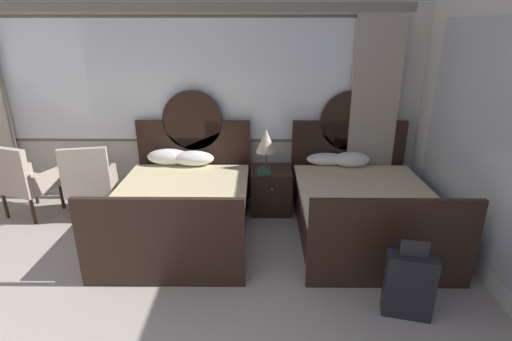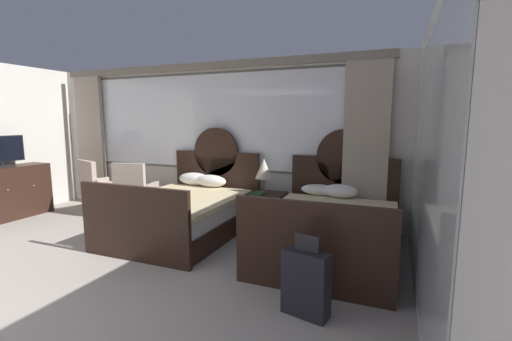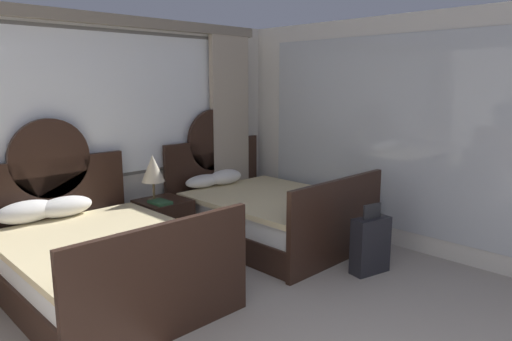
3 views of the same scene
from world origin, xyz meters
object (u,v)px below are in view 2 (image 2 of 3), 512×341
object	(u,v)px
bed_near_window	(185,212)
table_lamp_on_nightstand	(264,169)
tv_flatscreen	(1,151)
armchair_by_window_left	(134,189)
book_on_nightstand	(258,193)
armchair_by_window_centre	(97,185)
nightstand_between_beds	(267,212)
suitcase_on_floor	(306,283)
bed_near_mirror	(330,229)

from	to	relation	value
bed_near_window	table_lamp_on_nightstand	bearing A→B (deg)	32.97
tv_flatscreen	armchair_by_window_left	distance (m)	2.30
bed_near_window	book_on_nightstand	size ratio (longest dim) A/B	8.27
table_lamp_on_nightstand	tv_flatscreen	xyz separation A→B (m)	(-4.31, -1.17, 0.22)
tv_flatscreen	armchair_by_window_centre	world-z (taller)	tv_flatscreen
nightstand_between_beds	suitcase_on_floor	xyz separation A→B (m)	(1.14, -2.08, 0.00)
bed_near_mirror	armchair_by_window_left	xyz separation A→B (m)	(-3.46, 0.38, 0.19)
nightstand_between_beds	suitcase_on_floor	size ratio (longest dim) A/B	0.81
table_lamp_on_nightstand	suitcase_on_floor	xyz separation A→B (m)	(1.21, -2.14, -0.67)
table_lamp_on_nightstand	armchair_by_window_centre	size ratio (longest dim) A/B	0.54
book_on_nightstand	armchair_by_window_centre	xyz separation A→B (m)	(-3.13, -0.11, -0.08)
bed_near_window	armchair_by_window_centre	bearing A→B (deg)	169.93
armchair_by_window_left	suitcase_on_floor	bearing A→B (deg)	-27.91
book_on_nightstand	bed_near_window	bearing A→B (deg)	-153.55
suitcase_on_floor	bed_near_window	bearing A→B (deg)	146.45
nightstand_between_beds	armchair_by_window_left	bearing A→B (deg)	-174.58
bed_near_window	suitcase_on_floor	size ratio (longest dim) A/B	2.92
bed_near_window	nightstand_between_beds	size ratio (longest dim) A/B	3.62
tv_flatscreen	suitcase_on_floor	world-z (taller)	tv_flatscreen
bed_near_mirror	tv_flatscreen	world-z (taller)	bed_near_mirror
table_lamp_on_nightstand	armchair_by_window_centre	bearing A→B (deg)	-174.88
nightstand_between_beds	armchair_by_window_left	distance (m)	2.39
armchair_by_window_centre	suitcase_on_floor	bearing A→B (deg)	-23.05
bed_near_mirror	tv_flatscreen	xyz separation A→B (m)	(-5.48, -0.50, 0.85)
table_lamp_on_nightstand	armchair_by_window_centre	distance (m)	3.20
table_lamp_on_nightstand	armchair_by_window_left	distance (m)	2.35
nightstand_between_beds	armchair_by_window_left	world-z (taller)	armchair_by_window_left
bed_near_mirror	table_lamp_on_nightstand	distance (m)	1.48
book_on_nightstand	suitcase_on_floor	xyz separation A→B (m)	(1.24, -1.97, -0.31)
bed_near_mirror	book_on_nightstand	distance (m)	1.32
bed_near_window	armchair_by_window_centre	xyz separation A→B (m)	(-2.14, 0.38, 0.18)
bed_near_window	armchair_by_window_left	world-z (taller)	bed_near_window
armchair_by_window_centre	suitcase_on_floor	distance (m)	4.76
bed_near_mirror	armchair_by_window_centre	distance (m)	4.35
armchair_by_window_centre	nightstand_between_beds	bearing A→B (deg)	3.92
bed_near_mirror	armchair_by_window_left	distance (m)	3.49
armchair_by_window_centre	suitcase_on_floor	xyz separation A→B (m)	(4.37, -1.86, -0.23)
table_lamp_on_nightstand	book_on_nightstand	size ratio (longest dim) A/B	2.06
bed_near_mirror	suitcase_on_floor	xyz separation A→B (m)	(0.05, -1.48, -0.04)
bed_near_mirror	book_on_nightstand	size ratio (longest dim) A/B	8.27
nightstand_between_beds	tv_flatscreen	distance (m)	4.61
armchair_by_window_left	bed_near_mirror	bearing A→B (deg)	-6.31
nightstand_between_beds	tv_flatscreen	bearing A→B (deg)	-165.79
bed_near_window	tv_flatscreen	distance (m)	3.43
table_lamp_on_nightstand	armchair_by_window_centre	world-z (taller)	table_lamp_on_nightstand
book_on_nightstand	armchair_by_window_left	size ratio (longest dim) A/B	0.26
armchair_by_window_centre	book_on_nightstand	bearing A→B (deg)	2.08
table_lamp_on_nightstand	suitcase_on_floor	distance (m)	2.55
armchair_by_window_left	suitcase_on_floor	size ratio (longest dim) A/B	1.36
nightstand_between_beds	armchair_by_window_centre	xyz separation A→B (m)	(-3.24, -0.22, 0.23)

